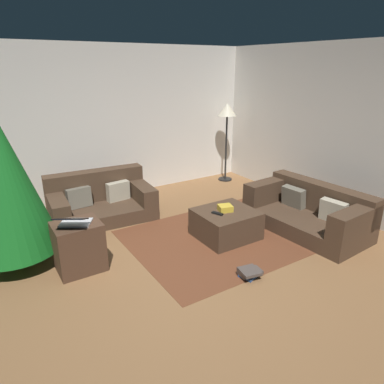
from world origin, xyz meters
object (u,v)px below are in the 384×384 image
object	(u,v)px
couch_right	(310,212)
christmas_tree	(3,181)
book_stack	(250,272)
tv_remote	(217,213)
ottoman	(226,224)
corner_lamp	(227,115)
side_table	(79,247)
gift_box	(225,208)
couch_left	(100,201)
laptop	(74,221)

from	to	relation	value
couch_right	christmas_tree	size ratio (longest dim) A/B	0.88
couch_right	book_stack	xyz separation A→B (m)	(-1.56, -0.50, -0.21)
tv_remote	book_stack	bearing A→B (deg)	-125.13
ottoman	book_stack	world-z (taller)	ottoman
tv_remote	corner_lamp	world-z (taller)	corner_lamp
christmas_tree	side_table	distance (m)	1.11
christmas_tree	gift_box	bearing A→B (deg)	-17.17
ottoman	corner_lamp	size ratio (longest dim) A/B	0.50
ottoman	side_table	distance (m)	1.96
side_table	book_stack	size ratio (longest dim) A/B	1.94
gift_box	side_table	bearing A→B (deg)	172.87
couch_left	tv_remote	world-z (taller)	couch_left
couch_left	gift_box	distance (m)	2.01
ottoman	laptop	size ratio (longest dim) A/B	1.53
gift_box	tv_remote	distance (m)	0.16
couch_right	book_stack	size ratio (longest dim) A/B	5.79
christmas_tree	book_stack	bearing A→B (deg)	-38.76
ottoman	tv_remote	world-z (taller)	tv_remote
ottoman	couch_left	bearing A→B (deg)	127.60
ottoman	laptop	bearing A→B (deg)	174.11
laptop	couch_right	bearing A→B (deg)	-11.61
couch_right	gift_box	size ratio (longest dim) A/B	9.64
gift_box	laptop	distance (m)	1.98
christmas_tree	corner_lamp	xyz separation A→B (m)	(4.11, 1.26, 0.28)
book_stack	couch_right	bearing A→B (deg)	17.69
couch_left	laptop	xyz separation A→B (m)	(-0.74, -1.40, 0.37)
gift_box	corner_lamp	distance (m)	2.73
couch_right	tv_remote	distance (m)	1.42
tv_remote	side_table	distance (m)	1.79
ottoman	book_stack	distance (m)	1.02
couch_right	corner_lamp	distance (m)	2.74
tv_remote	side_table	bearing A→B (deg)	149.14
couch_left	christmas_tree	bearing A→B (deg)	35.48
laptop	christmas_tree	bearing A→B (deg)	134.19
tv_remote	laptop	size ratio (longest dim) A/B	0.32
tv_remote	corner_lamp	size ratio (longest dim) A/B	0.10
tv_remote	christmas_tree	world-z (taller)	christmas_tree
corner_lamp	ottoman	bearing A→B (deg)	-127.36
tv_remote	side_table	size ratio (longest dim) A/B	0.28
side_table	couch_right	bearing A→B (deg)	-12.62
book_stack	side_table	bearing A→B (deg)	142.47
ottoman	laptop	world-z (taller)	laptop
gift_box	tv_remote	xyz separation A→B (m)	(-0.16, -0.04, -0.03)
tv_remote	laptop	distance (m)	1.83
gift_box	christmas_tree	size ratio (longest dim) A/B	0.09
laptop	tv_remote	bearing A→B (deg)	-7.12
christmas_tree	couch_left	bearing A→B (deg)	31.44
couch_right	side_table	distance (m)	3.19
ottoman	christmas_tree	size ratio (longest dim) A/B	0.39
couch_right	laptop	bearing A→B (deg)	74.96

